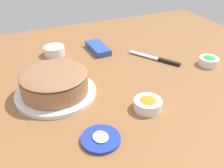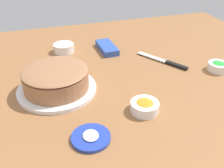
% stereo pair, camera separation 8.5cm
% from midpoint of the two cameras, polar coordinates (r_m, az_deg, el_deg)
% --- Properties ---
extents(ground_plane, '(1.54, 1.54, 0.00)m').
position_cam_midpoint_polar(ground_plane, '(0.88, 3.90, -1.82)').
color(ground_plane, '#936038').
extents(frosted_cake, '(0.27, 0.27, 0.09)m').
position_cam_midpoint_polar(frosted_cake, '(0.87, -15.50, -0.04)').
color(frosted_cake, white).
rests_on(frosted_cake, ground_plane).
extents(frosting_tub_lid, '(0.11, 0.11, 0.02)m').
position_cam_midpoint_polar(frosting_tub_lid, '(0.69, -6.17, -12.26)').
color(frosting_tub_lid, '#233DAD').
rests_on(frosting_tub_lid, ground_plane).
extents(spreading_knife, '(0.21, 0.14, 0.01)m').
position_cam_midpoint_polar(spreading_knife, '(1.09, 8.22, 5.49)').
color(spreading_knife, silver).
rests_on(spreading_knife, ground_plane).
extents(sprinkle_bowl_green, '(0.08, 0.08, 0.04)m').
position_cam_midpoint_polar(sprinkle_bowl_green, '(1.10, 18.86, 4.91)').
color(sprinkle_bowl_green, white).
rests_on(sprinkle_bowl_green, ground_plane).
extents(sprinkle_bowl_orange, '(0.09, 0.09, 0.04)m').
position_cam_midpoint_polar(sprinkle_bowl_orange, '(0.79, 5.00, -4.55)').
color(sprinkle_bowl_orange, white).
rests_on(sprinkle_bowl_orange, ground_plane).
extents(sprinkle_bowl_rainbow, '(0.09, 0.09, 0.04)m').
position_cam_midpoint_polar(sprinkle_bowl_rainbow, '(1.16, -14.92, 7.28)').
color(sprinkle_bowl_rainbow, white).
rests_on(sprinkle_bowl_rainbow, ground_plane).
extents(candy_box_lower, '(0.16, 0.07, 0.03)m').
position_cam_midpoint_polar(candy_box_lower, '(1.17, -5.28, 7.99)').
color(candy_box_lower, '#2D51B2').
rests_on(candy_box_lower, ground_plane).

